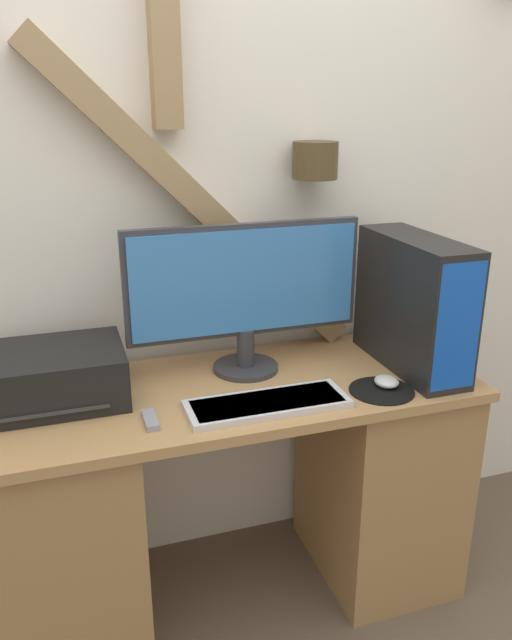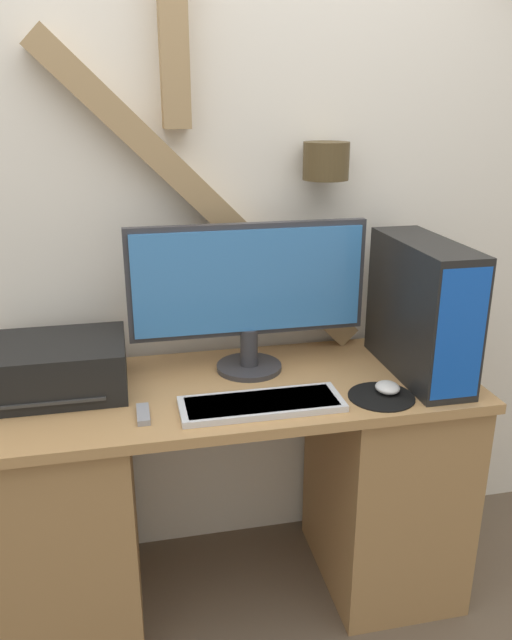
{
  "view_description": "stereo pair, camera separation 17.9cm",
  "coord_description": "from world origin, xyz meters",
  "px_view_note": "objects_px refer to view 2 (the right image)",
  "views": [
    {
      "loc": [
        -0.46,
        -1.32,
        1.56
      ],
      "look_at": [
        0.07,
        0.28,
        0.97
      ],
      "focal_mm": 35.0,
      "sensor_mm": 36.0,
      "label": 1
    },
    {
      "loc": [
        -0.28,
        -1.37,
        1.56
      ],
      "look_at": [
        0.07,
        0.28,
        0.97
      ],
      "focal_mm": 35.0,
      "sensor_mm": 36.0,
      "label": 2
    }
  ],
  "objects_px": {
    "mouse": "(388,387)",
    "printer": "(57,367)",
    "monitor": "(249,288)",
    "remote_control": "(143,414)",
    "keyboard": "(261,404)",
    "computer_tower": "(422,309)"
  },
  "relations": [
    {
      "from": "mouse",
      "to": "printer",
      "type": "xyz_separation_m",
      "value": [
        -0.92,
        0.22,
        0.05
      ]
    },
    {
      "from": "monitor",
      "to": "remote_control",
      "type": "height_order",
      "value": "monitor"
    },
    {
      "from": "monitor",
      "to": "mouse",
      "type": "xyz_separation_m",
      "value": [
        0.35,
        -0.25,
        -0.25
      ]
    },
    {
      "from": "monitor",
      "to": "mouse",
      "type": "distance_m",
      "value": 0.5
    },
    {
      "from": "printer",
      "to": "remote_control",
      "type": "bearing_deg",
      "value": -42.86
    },
    {
      "from": "keyboard",
      "to": "mouse",
      "type": "xyz_separation_m",
      "value": [
        0.37,
        0.01,
        0.01
      ]
    },
    {
      "from": "monitor",
      "to": "remote_control",
      "type": "relative_size",
      "value": 6.94
    },
    {
      "from": "monitor",
      "to": "printer",
      "type": "xyz_separation_m",
      "value": [
        -0.57,
        -0.03,
        -0.19
      ]
    },
    {
      "from": "monitor",
      "to": "computer_tower",
      "type": "xyz_separation_m",
      "value": [
        0.5,
        -0.13,
        -0.06
      ]
    },
    {
      "from": "mouse",
      "to": "printer",
      "type": "bearing_deg",
      "value": 166.64
    },
    {
      "from": "mouse",
      "to": "remote_control",
      "type": "relative_size",
      "value": 0.75
    },
    {
      "from": "remote_control",
      "to": "monitor",
      "type": "bearing_deg",
      "value": 36.4
    },
    {
      "from": "keyboard",
      "to": "computer_tower",
      "type": "distance_m",
      "value": 0.57
    },
    {
      "from": "mouse",
      "to": "printer",
      "type": "height_order",
      "value": "printer"
    },
    {
      "from": "mouse",
      "to": "computer_tower",
      "type": "height_order",
      "value": "computer_tower"
    },
    {
      "from": "computer_tower",
      "to": "remote_control",
      "type": "height_order",
      "value": "computer_tower"
    },
    {
      "from": "monitor",
      "to": "printer",
      "type": "bearing_deg",
      "value": -176.56
    },
    {
      "from": "mouse",
      "to": "computer_tower",
      "type": "relative_size",
      "value": 0.17
    },
    {
      "from": "printer",
      "to": "remote_control",
      "type": "height_order",
      "value": "printer"
    },
    {
      "from": "printer",
      "to": "remote_control",
      "type": "relative_size",
      "value": 3.74
    },
    {
      "from": "keyboard",
      "to": "printer",
      "type": "bearing_deg",
      "value": 157.75
    },
    {
      "from": "monitor",
      "to": "keyboard",
      "type": "relative_size",
      "value": 1.6
    }
  ]
}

